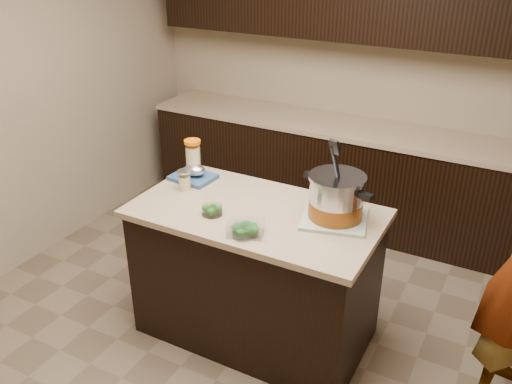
% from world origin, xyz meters
% --- Properties ---
extents(ground_plane, '(4.00, 4.00, 0.00)m').
position_xyz_m(ground_plane, '(0.00, 0.00, 0.00)').
color(ground_plane, brown).
rests_on(ground_plane, ground).
extents(room_shell, '(4.04, 4.04, 2.72)m').
position_xyz_m(room_shell, '(0.00, 0.00, 1.71)').
color(room_shell, tan).
rests_on(room_shell, ground).
extents(back_cabinets, '(3.60, 0.63, 2.33)m').
position_xyz_m(back_cabinets, '(0.00, 1.74, 0.94)').
color(back_cabinets, black).
rests_on(back_cabinets, ground).
extents(island, '(1.46, 0.81, 0.90)m').
position_xyz_m(island, '(0.00, 0.00, 0.45)').
color(island, black).
rests_on(island, ground).
extents(dish_towel, '(0.44, 0.44, 0.02)m').
position_xyz_m(dish_towel, '(0.45, 0.12, 0.91)').
color(dish_towel, '#5C7F55').
rests_on(dish_towel, island).
extents(stock_pot, '(0.45, 0.40, 0.46)m').
position_xyz_m(stock_pot, '(0.45, 0.12, 1.03)').
color(stock_pot, '#B7B7BC').
rests_on(stock_pot, dish_towel).
extents(lemonade_pitcher, '(0.13, 0.13, 0.26)m').
position_xyz_m(lemonade_pitcher, '(-0.58, 0.22, 1.02)').
color(lemonade_pitcher, '#D4C181').
rests_on(lemonade_pitcher, island).
extents(mason_jar, '(0.10, 0.10, 0.14)m').
position_xyz_m(mason_jar, '(-0.53, 0.03, 0.96)').
color(mason_jar, '#D4C181').
rests_on(mason_jar, island).
extents(broccoli_tub_left, '(0.13, 0.13, 0.06)m').
position_xyz_m(broccoli_tub_left, '(-0.20, -0.16, 0.93)').
color(broccoli_tub_left, silver).
rests_on(broccoli_tub_left, island).
extents(broccoli_tub_right, '(0.14, 0.14, 0.06)m').
position_xyz_m(broccoli_tub_right, '(0.08, -0.29, 0.93)').
color(broccoli_tub_right, silver).
rests_on(broccoli_tub_right, island).
extents(broccoli_tub_rect, '(0.23, 0.20, 0.07)m').
position_xyz_m(broccoli_tub_rect, '(0.08, -0.26, 0.93)').
color(broccoli_tub_rect, silver).
rests_on(broccoli_tub_rect, island).
extents(blue_tray, '(0.29, 0.24, 0.10)m').
position_xyz_m(blue_tray, '(-0.56, 0.19, 0.94)').
color(blue_tray, navy).
rests_on(blue_tray, island).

